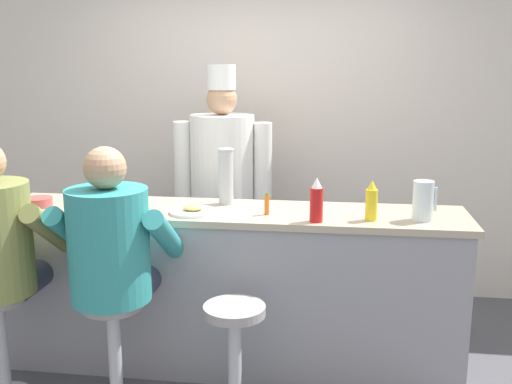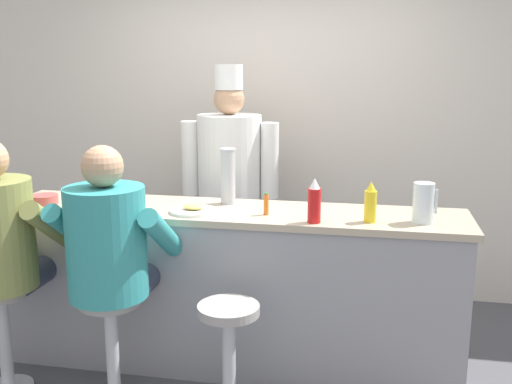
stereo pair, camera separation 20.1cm
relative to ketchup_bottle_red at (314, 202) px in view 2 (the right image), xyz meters
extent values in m
cube|color=beige|center=(-0.53, 1.57, 0.24)|extent=(10.00, 0.06, 2.70)
cube|color=gray|center=(-0.53, 0.21, -0.64)|extent=(2.77, 0.56, 0.96)
cube|color=tan|center=(-0.53, 0.21, -0.14)|extent=(2.82, 0.59, 0.04)
cylinder|color=red|center=(0.00, 0.00, -0.02)|extent=(0.07, 0.07, 0.19)
cone|color=white|center=(0.00, 0.00, 0.10)|extent=(0.06, 0.06, 0.06)
cylinder|color=yellow|center=(0.30, 0.07, -0.03)|extent=(0.07, 0.07, 0.18)
cone|color=yellow|center=(0.30, 0.07, 0.09)|extent=(0.05, 0.05, 0.05)
cylinder|color=orange|center=(-0.29, 0.12, -0.06)|extent=(0.03, 0.03, 0.12)
cylinder|color=#287F2D|center=(-0.29, 0.12, 0.01)|extent=(0.02, 0.02, 0.01)
cylinder|color=silver|center=(0.59, 0.11, 0.00)|extent=(0.12, 0.12, 0.22)
cube|color=silver|center=(0.65, 0.11, 0.01)|extent=(0.01, 0.01, 0.13)
cylinder|color=white|center=(-0.72, 0.09, -0.11)|extent=(0.28, 0.28, 0.02)
ellipsoid|color=#E0BC60|center=(-0.72, 0.09, -0.08)|extent=(0.12, 0.10, 0.03)
cylinder|color=#B24C47|center=(-1.70, 0.12, -0.09)|extent=(0.17, 0.17, 0.06)
cylinder|color=beige|center=(-1.41, 0.25, -0.08)|extent=(0.09, 0.09, 0.08)
torus|color=beige|center=(-1.35, 0.25, -0.07)|extent=(0.06, 0.02, 0.06)
cylinder|color=#4C7AB2|center=(-1.17, 0.23, -0.07)|extent=(0.08, 0.08, 0.09)
torus|color=#4C7AB2|center=(-1.11, 0.23, -0.07)|extent=(0.07, 0.01, 0.07)
cylinder|color=#B7BABF|center=(-0.57, 0.35, 0.05)|extent=(0.09, 0.09, 0.34)
cylinder|color=silver|center=(-0.57, 0.35, 0.23)|extent=(0.10, 0.10, 0.01)
cylinder|color=#B2B5BA|center=(-1.72, -0.37, -0.80)|extent=(0.07, 0.07, 0.59)
cylinder|color=gray|center=(-1.72, -0.37, -0.51)|extent=(0.33, 0.33, 0.05)
cylinder|color=#33384C|center=(-1.83, -0.15, -0.47)|extent=(0.16, 0.43, 0.16)
cylinder|color=#33384C|center=(-1.61, -0.15, -0.47)|extent=(0.16, 0.43, 0.16)
cylinder|color=olive|center=(-1.45, -0.25, -0.15)|extent=(0.11, 0.47, 0.37)
cylinder|color=#B2B5BA|center=(-1.06, -0.37, -0.80)|extent=(0.07, 0.07, 0.59)
cylinder|color=gray|center=(-1.06, -0.37, -0.51)|extent=(0.33, 0.33, 0.05)
cylinder|color=#33384C|center=(-1.17, -0.16, -0.47)|extent=(0.16, 0.42, 0.16)
cylinder|color=#33384C|center=(-0.95, -0.16, -0.47)|extent=(0.16, 0.42, 0.16)
cylinder|color=teal|center=(-1.06, -0.37, -0.18)|extent=(0.42, 0.42, 0.60)
cylinder|color=teal|center=(-1.33, -0.25, -0.15)|extent=(0.11, 0.46, 0.37)
cylinder|color=teal|center=(-0.79, -0.25, -0.15)|extent=(0.11, 0.46, 0.37)
sphere|color=tan|center=(-1.06, -0.37, 0.23)|extent=(0.22, 0.22, 0.22)
cylinder|color=#B2B5BA|center=(-0.40, -0.37, -0.80)|extent=(0.07, 0.07, 0.59)
cylinder|color=gray|center=(-0.40, -0.37, -0.51)|extent=(0.33, 0.33, 0.05)
cube|color=#232328|center=(-0.72, 1.00, -0.69)|extent=(0.36, 0.20, 0.86)
cube|color=white|center=(-0.72, 0.94, -0.52)|extent=(0.32, 0.02, 0.51)
cylinder|color=white|center=(-0.72, 1.00, 0.06)|extent=(0.46, 0.46, 0.64)
sphere|color=tan|center=(-0.72, 1.00, 0.49)|extent=(0.22, 0.22, 0.22)
cylinder|color=white|center=(-0.72, 1.00, 0.65)|extent=(0.20, 0.20, 0.18)
cylinder|color=white|center=(-1.02, 1.00, 0.06)|extent=(0.13, 0.13, 0.55)
cylinder|color=white|center=(-0.42, 1.00, 0.06)|extent=(0.13, 0.13, 0.55)
camera|label=1|loc=(0.11, -3.23, 0.75)|focal=42.00mm
camera|label=2|loc=(0.31, -3.20, 0.75)|focal=42.00mm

